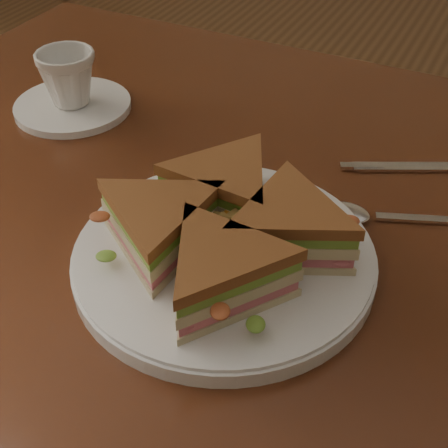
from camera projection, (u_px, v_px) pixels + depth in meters
name	position (u px, v px, depth m)	size (l,w,h in m)	color
table	(280.00, 278.00, 0.73)	(1.20, 0.80, 0.75)	#38180C
plate	(224.00, 258.00, 0.60)	(0.29, 0.29, 0.02)	white
sandwich_wedges	(224.00, 228.00, 0.57)	(0.29, 0.29, 0.06)	beige
crisps_mound	(224.00, 231.00, 0.58)	(0.09, 0.09, 0.05)	#B26216
spoon	(369.00, 215.00, 0.65)	(0.18, 0.08, 0.01)	silver
knife	(426.00, 168.00, 0.73)	(0.20, 0.11, 0.00)	silver
saucer	(73.00, 106.00, 0.83)	(0.15, 0.15, 0.01)	white
coffee_cup	(68.00, 78.00, 0.81)	(0.08, 0.08, 0.07)	white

